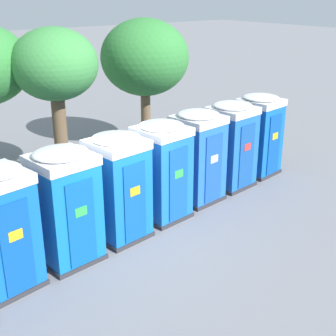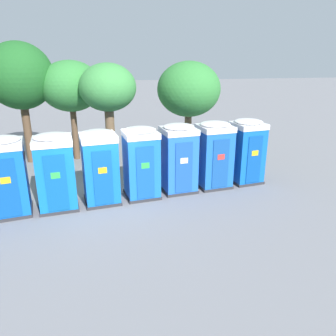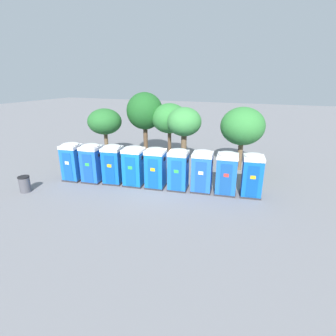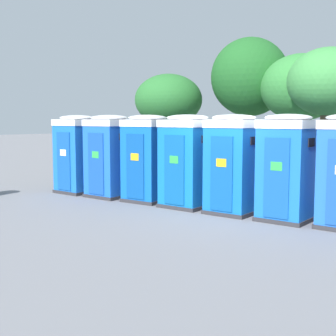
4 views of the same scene
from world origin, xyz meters
TOP-DOWN VIEW (x-y plane):
  - ground_plane at (0.00, 0.00)m, footprint 120.00×120.00m
  - portapotty_2 at (-2.84, -0.45)m, footprint 1.38×1.39m
  - portapotty_3 at (-1.41, -0.29)m, footprint 1.37×1.34m
  - portapotty_4 at (0.01, -0.09)m, footprint 1.33×1.34m
  - portapotty_5 at (1.44, 0.13)m, footprint 1.31×1.33m
  - portapotty_6 at (2.85, 0.40)m, footprint 1.35×1.33m
  - portapotty_7 at (4.28, 0.57)m, footprint 1.36×1.34m
  - portapotty_8 at (5.70, 0.80)m, footprint 1.32×1.35m
  - street_tree_1 at (4.46, 5.24)m, footprint 3.13×3.13m
  - street_tree_2 at (-1.18, 5.32)m, footprint 2.82×2.82m
  - street_tree_3 at (-3.31, 5.26)m, footprint 2.94×2.94m
  - street_tree_4 at (0.49, 3.97)m, footprint 2.48×2.48m

SIDE VIEW (x-z plane):
  - ground_plane at x=0.00m, z-range 0.00..0.00m
  - portapotty_3 at x=-1.41m, z-range 0.01..2.55m
  - portapotty_7 at x=4.28m, z-range 0.01..2.55m
  - portapotty_6 at x=2.85m, z-range 0.01..2.55m
  - portapotty_2 at x=-2.84m, z-range 0.01..2.55m
  - portapotty_4 at x=0.01m, z-range 0.01..2.55m
  - portapotty_5 at x=1.44m, z-range 0.01..2.55m
  - portapotty_8 at x=5.70m, z-range 0.01..2.55m
  - street_tree_1 at x=4.46m, z-range 0.94..5.57m
  - street_tree_4 at x=0.49m, z-range 1.18..5.76m
  - street_tree_2 at x=-1.18m, z-range 1.15..5.83m
  - street_tree_3 at x=-3.31m, z-range 1.22..6.70m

